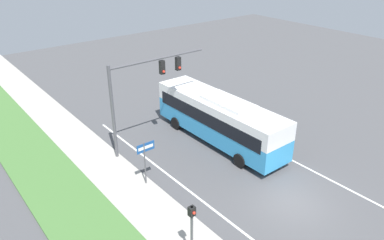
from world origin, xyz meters
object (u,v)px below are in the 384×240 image
Objects in this scene: bus at (219,117)px; street_sign at (145,156)px; signal_gantry at (143,85)px; pedestrian_signal at (192,224)px.

bus is 3.87× the size of street_sign.
pedestrian_signal is (-3.72, -9.68, -2.57)m from signal_gantry.
bus is 1.51× the size of signal_gantry.
bus is 5.73m from signal_gantry.
pedestrian_signal is (-8.18, -7.25, 0.08)m from bus.
bus is 3.79× the size of pedestrian_signal.
bus is 6.88m from street_sign.
signal_gantry is 2.52× the size of pedestrian_signal.
bus is 10.93m from pedestrian_signal.
street_sign is at bearing -169.17° from bus.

